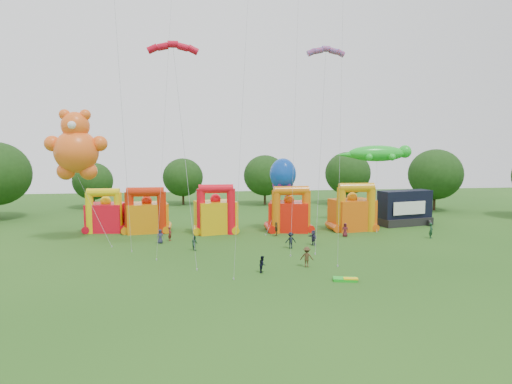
{
  "coord_description": "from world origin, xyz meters",
  "views": [
    {
      "loc": [
        -5.7,
        -33.21,
        11.58
      ],
      "look_at": [
        1.18,
        18.0,
        6.21
      ],
      "focal_mm": 32.0,
      "sensor_mm": 36.0,
      "label": 1
    }
  ],
  "objects": [
    {
      "name": "spectator_7",
      "position": [
        23.3,
        19.19,
        0.97
      ],
      "size": [
        0.81,
        0.84,
        1.94
      ],
      "primitive_type": "imported",
      "rotation": [
        0.0,
        0.0,
        0.86
      ],
      "color": "#173A24",
      "rests_on": "ground"
    },
    {
      "name": "spectator_5",
      "position": [
        7.79,
        17.35,
        0.87
      ],
      "size": [
        0.96,
        1.69,
        1.74
      ],
      "primitive_type": "imported",
      "rotation": [
        0.0,
        0.0,
        5.01
      ],
      "color": "#2E2A47",
      "rests_on": "ground"
    },
    {
      "name": "bouncy_castle_4",
      "position": [
        15.52,
        25.85,
        2.48
      ],
      "size": [
        5.99,
        5.14,
        6.54
      ],
      "color": "#E55A0C",
      "rests_on": "ground"
    },
    {
      "name": "bouncy_castle_0",
      "position": [
        -17.6,
        29.12,
        2.26
      ],
      "size": [
        5.05,
        4.24,
        5.92
      ],
      "color": "red",
      "rests_on": "ground"
    },
    {
      "name": "tree_ring",
      "position": [
        -1.14,
        0.6,
        6.26
      ],
      "size": [
        119.87,
        121.93,
        12.07
      ],
      "color": "#352314",
      "rests_on": "ground"
    },
    {
      "name": "bouncy_castle_1",
      "position": [
        -12.12,
        28.12,
        2.32
      ],
      "size": [
        5.91,
        5.04,
        6.11
      ],
      "color": "orange",
      "rests_on": "ground"
    },
    {
      "name": "folded_kite_bundle",
      "position": [
        6.96,
        3.38,
        0.14
      ],
      "size": [
        2.17,
        1.44,
        0.31
      ],
      "color": "green",
      "rests_on": "ground"
    },
    {
      "name": "bouncy_castle_2",
      "position": [
        -3.06,
        26.31,
        2.48
      ],
      "size": [
        5.78,
        5.06,
        6.53
      ],
      "color": "#DDA80B",
      "rests_on": "ground"
    },
    {
      "name": "spectator_9",
      "position": [
        4.72,
        8.14,
        0.98
      ],
      "size": [
        1.42,
        1.06,
        1.95
      ],
      "primitive_type": "imported",
      "rotation": [
        0.0,
        0.0,
        2.85
      ],
      "color": "#45321B",
      "rests_on": "ground"
    },
    {
      "name": "bouncy_castle_3",
      "position": [
        6.79,
        26.2,
        2.36
      ],
      "size": [
        6.04,
        5.28,
        6.21
      ],
      "color": "red",
      "rests_on": "ground"
    },
    {
      "name": "parafoil_kites",
      "position": [
        -0.66,
        15.79,
        12.41
      ],
      "size": [
        28.61,
        12.79,
        32.13
      ],
      "color": "red",
      "rests_on": "ground"
    },
    {
      "name": "diamond_kites",
      "position": [
        0.76,
        12.75,
        14.49
      ],
      "size": [
        19.95,
        14.33,
        32.34
      ],
      "color": "#EA480B",
      "rests_on": "ground"
    },
    {
      "name": "gecko_kite",
      "position": [
        20.14,
        28.94,
        5.86
      ],
      "size": [
        11.75,
        10.8,
        11.62
      ],
      "color": "green",
      "rests_on": "ground"
    },
    {
      "name": "ground",
      "position": [
        0.0,
        0.0,
        0.0
      ],
      "size": [
        160.0,
        160.0,
        0.0
      ],
      "primitive_type": "plane",
      "color": "#204C15",
      "rests_on": "ground"
    },
    {
      "name": "spectator_6",
      "position": [
        13.01,
        21.5,
        0.87
      ],
      "size": [
        1.01,
        0.89,
        1.75
      ],
      "primitive_type": "imported",
      "rotation": [
        0.0,
        0.0,
        5.8
      ],
      "color": "#541821",
      "rests_on": "ground"
    },
    {
      "name": "spectator_4",
      "position": [
        4.47,
        23.08,
        0.9
      ],
      "size": [
        0.78,
        1.14,
        1.8
      ],
      "primitive_type": "imported",
      "rotation": [
        0.0,
        0.0,
        4.36
      ],
      "color": "#42351A",
      "rests_on": "ground"
    },
    {
      "name": "spectator_0",
      "position": [
        -9.86,
        20.65,
        0.83
      ],
      "size": [
        0.91,
        0.7,
        1.66
      ],
      "primitive_type": "imported",
      "rotation": [
        0.0,
        0.0,
        0.23
      ],
      "color": "#2B2B47",
      "rests_on": "ground"
    },
    {
      "name": "spectator_2",
      "position": [
        -5.84,
        16.62,
        0.79
      ],
      "size": [
        0.91,
        0.97,
        1.58
      ],
      "primitive_type": "imported",
      "rotation": [
        0.0,
        0.0,
        2.13
      ],
      "color": "#19402B",
      "rests_on": "ground"
    },
    {
      "name": "spectator_1",
      "position": [
        -8.8,
        21.97,
        0.85
      ],
      "size": [
        0.55,
        0.7,
        1.7
      ],
      "primitive_type": "imported",
      "rotation": [
        0.0,
        0.0,
        1.31
      ],
      "color": "maroon",
      "rests_on": "ground"
    },
    {
      "name": "spectator_8",
      "position": [
        0.28,
        6.85,
        0.77
      ],
      "size": [
        0.78,
        0.89,
        1.53
      ],
      "primitive_type": "imported",
      "rotation": [
        0.0,
        0.0,
        1.25
      ],
      "color": "black",
      "rests_on": "ground"
    },
    {
      "name": "teddy_bear_kite",
      "position": [
        -18.6,
        21.98,
        8.42
      ],
      "size": [
        7.9,
        5.9,
        15.78
      ],
      "color": "#FF601C",
      "rests_on": "ground"
    },
    {
      "name": "octopus_kite",
      "position": [
        5.4,
        26.33,
        5.06
      ],
      "size": [
        4.74,
        5.23,
        9.87
      ],
      "color": "#0B40B3",
      "rests_on": "ground"
    },
    {
      "name": "stage_trailer",
      "position": [
        24.33,
        28.61,
        2.44
      ],
      "size": [
        8.29,
        4.62,
        5.07
      ],
      "color": "black",
      "rests_on": "ground"
    },
    {
      "name": "spectator_3",
      "position": [
        4.84,
        16.02,
        0.92
      ],
      "size": [
        1.2,
        0.72,
        1.83
      ],
      "primitive_type": "imported",
      "rotation": [
        0.0,
        0.0,
        3.17
      ],
      "color": "black",
      "rests_on": "ground"
    }
  ]
}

